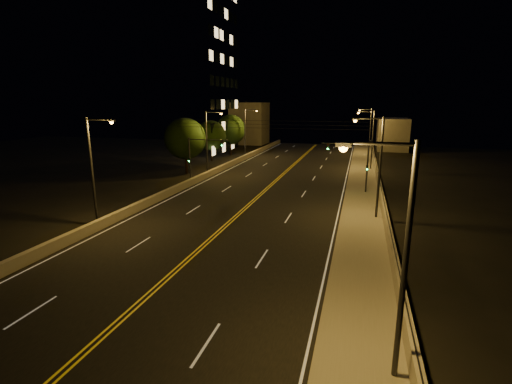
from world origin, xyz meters
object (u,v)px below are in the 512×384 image
(tree_2, at_px, (231,130))
(streetlight_2, at_px, (371,136))
(traffic_signal_left, at_px, (197,155))
(building_tower, at_px, (163,72))
(streetlight_4, at_px, (94,164))
(streetlight_6, at_px, (246,129))
(streetlight_0, at_px, (397,250))
(tree_1, at_px, (211,136))
(tree_0, at_px, (185,139))
(traffic_signal_right, at_px, (357,161))
(streetlight_1, at_px, (377,162))
(streetlight_5, at_px, (209,138))
(streetlight_3, at_px, (369,128))

(tree_2, bearing_deg, streetlight_2, -21.93)
(traffic_signal_left, distance_m, building_tower, 29.93)
(streetlight_4, xyz_separation_m, streetlight_6, (0.00, 40.60, 0.00))
(streetlight_0, distance_m, tree_1, 53.26)
(streetlight_4, height_order, tree_0, streetlight_4)
(streetlight_0, height_order, tree_0, streetlight_0)
(streetlight_0, xyz_separation_m, tree_0, (-24.85, 34.88, -0.13))
(streetlight_4, xyz_separation_m, traffic_signal_left, (1.16, 16.68, -1.41))
(traffic_signal_right, distance_m, traffic_signal_left, 18.70)
(streetlight_4, height_order, streetlight_6, same)
(streetlight_2, relative_size, traffic_signal_left, 1.53)
(streetlight_6, bearing_deg, streetlight_1, -57.15)
(streetlight_5, distance_m, traffic_signal_left, 6.55)
(streetlight_0, bearing_deg, streetlight_2, 90.00)
(streetlight_5, bearing_deg, streetlight_1, -35.96)
(streetlight_5, distance_m, tree_1, 12.38)
(streetlight_2, bearing_deg, streetlight_6, 158.40)
(tree_1, bearing_deg, tree_0, -85.10)
(tree_0, height_order, tree_1, tree_0)
(traffic_signal_left, relative_size, building_tower, 0.18)
(streetlight_4, distance_m, streetlight_5, 22.98)
(streetlight_4, relative_size, traffic_signal_right, 1.53)
(streetlight_1, relative_size, streetlight_6, 1.00)
(streetlight_1, bearing_deg, streetlight_5, 144.04)
(streetlight_3, bearing_deg, tree_1, -148.19)
(streetlight_4, xyz_separation_m, streetlight_5, (0.00, 22.98, 0.00))
(streetlight_1, xyz_separation_m, tree_2, (-25.05, 34.77, -0.23))
(streetlight_1, relative_size, tree_2, 1.14)
(streetlight_5, relative_size, traffic_signal_left, 1.53)
(building_tower, distance_m, tree_1, 15.93)
(streetlight_1, distance_m, traffic_signal_left, 22.31)
(tree_0, height_order, tree_2, tree_0)
(streetlight_2, distance_m, tree_1, 25.98)
(streetlight_4, xyz_separation_m, traffic_signal_right, (19.86, 16.68, -1.41))
(streetlight_1, bearing_deg, tree_2, 125.77)
(streetlight_4, relative_size, tree_1, 1.26)
(streetlight_2, relative_size, streetlight_3, 1.00)
(streetlight_1, distance_m, streetlight_2, 24.68)
(streetlight_6, relative_size, traffic_signal_right, 1.53)
(tree_1, bearing_deg, streetlight_4, -82.67)
(streetlight_6, relative_size, tree_0, 1.11)
(tree_0, distance_m, tree_2, 19.37)
(streetlight_3, xyz_separation_m, streetlight_5, (-21.42, -27.57, 0.00))
(streetlight_0, height_order, streetlight_6, same)
(streetlight_3, distance_m, building_tower, 39.86)
(streetlight_3, relative_size, streetlight_4, 1.00)
(streetlight_5, xyz_separation_m, traffic_signal_right, (19.86, -6.30, -1.41))
(building_tower, bearing_deg, streetlight_5, -46.00)
(tree_2, bearing_deg, tree_0, -89.42)
(streetlight_4, xyz_separation_m, tree_0, (-3.44, 22.84, -0.13))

